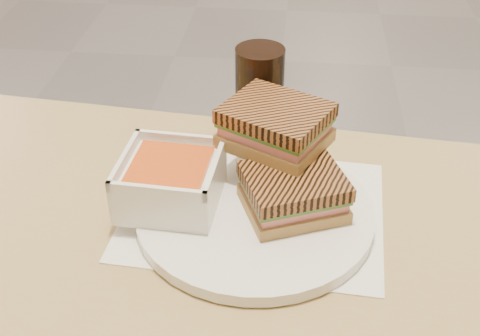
# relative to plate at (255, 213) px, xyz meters

# --- Properties ---
(tray_liner) EXTENTS (0.34, 0.28, 0.00)m
(tray_liner) POSITION_rel_plate_xyz_m (-0.00, 0.02, -0.01)
(tray_liner) COLOR white
(tray_liner) RESTS_ON main_table
(plate) EXTENTS (0.30, 0.30, 0.02)m
(plate) POSITION_rel_plate_xyz_m (0.00, 0.00, 0.00)
(plate) COLOR white
(plate) RESTS_ON tray_liner
(soup_bowl) EXTENTS (0.13, 0.13, 0.06)m
(soup_bowl) POSITION_rel_plate_xyz_m (-0.11, 0.01, 0.04)
(soup_bowl) COLOR white
(soup_bowl) RESTS_ON plate
(panini_lower) EXTENTS (0.15, 0.14, 0.05)m
(panini_lower) POSITION_rel_plate_xyz_m (0.05, 0.00, 0.03)
(panini_lower) COLOR #A67E47
(panini_lower) RESTS_ON plate
(panini_upper) EXTENTS (0.16, 0.15, 0.06)m
(panini_upper) POSITION_rel_plate_xyz_m (0.02, 0.07, 0.08)
(panini_upper) COLOR #A67E47
(panini_upper) RESTS_ON panini_lower
(cola_glass) EXTENTS (0.07, 0.07, 0.15)m
(cola_glass) POSITION_rel_plate_xyz_m (-0.01, 0.18, 0.06)
(cola_glass) COLOR black
(cola_glass) RESTS_ON main_table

